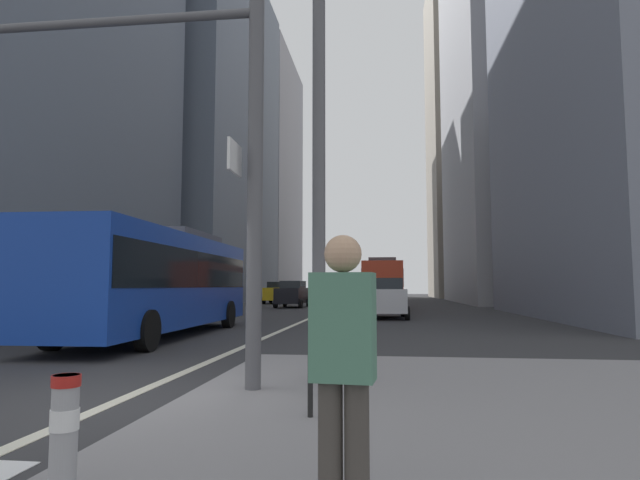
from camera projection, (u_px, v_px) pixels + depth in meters
The scene contains 19 objects.
ground_plane at pixel (313, 317), 26.90m from camera, with size 160.00×160.00×0.00m, color #303033.
median_island at pixel (569, 430), 5.48m from camera, with size 9.00×10.00×0.15m, color gray.
lane_centre_line at pixel (333, 308), 36.79m from camera, with size 0.20×80.00×0.01m, color beige.
office_tower_left_mid at pixel (190, 132), 54.16m from camera, with size 13.37×24.70×34.68m, color slate.
office_tower_left_far at pixel (257, 177), 82.19m from camera, with size 11.32×20.65×36.92m, color gray.
office_tower_right_mid at pixel (519, 49), 51.99m from camera, with size 12.91×22.48×49.65m, color #9E9EA3.
office_tower_right_far at pixel (479, 134), 74.48m from camera, with size 13.45×16.11×45.85m, color gray.
city_bus_blue_oncoming at pixel (161, 277), 16.49m from camera, with size 2.92×11.44×3.40m.
city_bus_red_receding at pixel (383, 282), 37.40m from camera, with size 2.71×11.80×3.40m.
city_bus_red_distant at pixel (383, 283), 54.34m from camera, with size 2.70×11.55×3.40m.
car_oncoming_mid at pixel (277, 292), 47.58m from camera, with size 2.09×4.49×1.94m.
car_receding_near at pixel (384, 291), 64.26m from camera, with size 2.08×4.56×1.94m.
car_receding_far at pixel (386, 298), 25.69m from camera, with size 2.16×4.13×1.94m.
car_oncoming_far at pixel (293, 294), 38.86m from camera, with size 2.19×4.43×1.94m.
traffic_signal_gantry at pixel (105, 112), 7.87m from camera, with size 6.78×0.65×6.00m.
street_lamp_post at pixel (319, 48), 8.30m from camera, with size 5.50×0.32×8.00m.
bollard_left at pixel (64, 427), 3.64m from camera, with size 0.20×0.20×0.80m.
pedestrian_railing at pixel (326, 338), 7.35m from camera, with size 0.06×3.25×0.98m.
pedestrian_waiting at pixel (343, 361), 3.19m from camera, with size 0.40×0.28×1.72m.
Camera 1 is at (3.61, -6.90, 1.56)m, focal length 29.69 mm.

